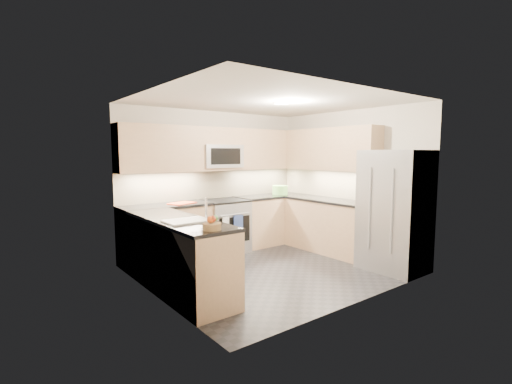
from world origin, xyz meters
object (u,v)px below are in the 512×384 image
at_px(refrigerator, 395,211).
at_px(cutting_board, 182,203).
at_px(gas_range, 224,227).
at_px(fruit_basket, 212,227).
at_px(microwave, 220,156).
at_px(utensil_bowl, 280,190).

bearing_deg(refrigerator, cutting_board, 133.37).
distance_m(gas_range, refrigerator, 2.86).
height_order(cutting_board, fruit_basket, fruit_basket).
distance_m(microwave, utensil_bowl, 1.49).
relative_size(refrigerator, fruit_basket, 9.09).
bearing_deg(utensil_bowl, gas_range, -179.75).
distance_m(utensil_bowl, fruit_basket, 3.54).
xyz_separation_m(microwave, utensil_bowl, (1.32, -0.12, -0.67)).
bearing_deg(microwave, fruit_basket, -124.03).
xyz_separation_m(gas_range, utensil_bowl, (1.32, 0.01, 0.57)).
relative_size(microwave, refrigerator, 0.42).
bearing_deg(cutting_board, gas_range, 1.48).
height_order(refrigerator, cutting_board, refrigerator).
distance_m(utensil_bowl, cutting_board, 2.14).
bearing_deg(refrigerator, utensil_bowl, 93.01).
distance_m(gas_range, fruit_basket, 2.65).
height_order(gas_range, cutting_board, cutting_board).
height_order(utensil_bowl, cutting_board, utensil_bowl).
bearing_deg(microwave, cutting_board, -169.90).
xyz_separation_m(gas_range, refrigerator, (1.45, -2.43, 0.45)).
height_order(utensil_bowl, fruit_basket, utensil_bowl).
height_order(gas_range, refrigerator, refrigerator).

